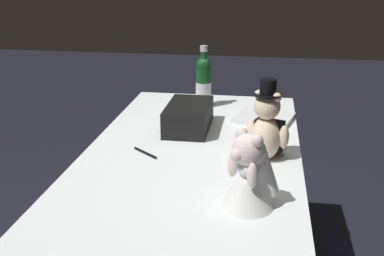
{
  "coord_description": "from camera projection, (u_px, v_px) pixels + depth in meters",
  "views": [
    {
      "loc": [
        1.75,
        0.27,
        1.5
      ],
      "look_at": [
        0.0,
        0.0,
        0.88
      ],
      "focal_mm": 45.73,
      "sensor_mm": 36.0,
      "label": 1
    }
  ],
  "objects": [
    {
      "name": "guestbook",
      "position": [
        264.0,
        118.0,
        2.27
      ],
      "size": [
        0.27,
        0.3,
        0.02
      ],
      "primitive_type": "cube",
      "rotation": [
        0.0,
        0.0,
        -0.26
      ],
      "color": "white",
      "rests_on": "reception_table"
    },
    {
      "name": "signing_pen",
      "position": [
        146.0,
        153.0,
        1.88
      ],
      "size": [
        0.1,
        0.12,
        0.01
      ],
      "color": "black",
      "rests_on": "reception_table"
    },
    {
      "name": "teddy_bear_bride",
      "position": [
        252.0,
        173.0,
        1.47
      ],
      "size": [
        0.21,
        0.22,
        0.24
      ],
      "color": "white",
      "rests_on": "reception_table"
    },
    {
      "name": "reception_table",
      "position": [
        192.0,
        239.0,
        2.04
      ],
      "size": [
        1.69,
        0.84,
        0.78
      ],
      "primitive_type": "cube",
      "color": "white",
      "rests_on": "ground_plane"
    },
    {
      "name": "gift_case_black",
      "position": [
        188.0,
        117.0,
        2.15
      ],
      "size": [
        0.32,
        0.19,
        0.11
      ],
      "color": "black",
      "rests_on": "reception_table"
    },
    {
      "name": "champagne_bottle",
      "position": [
        204.0,
        81.0,
        2.45
      ],
      "size": [
        0.08,
        0.08,
        0.31
      ],
      "color": "#154D21",
      "rests_on": "reception_table"
    },
    {
      "name": "teddy_bear_groom",
      "position": [
        267.0,
        128.0,
        1.82
      ],
      "size": [
        0.16,
        0.16,
        0.31
      ],
      "color": "beige",
      "rests_on": "reception_table"
    }
  ]
}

